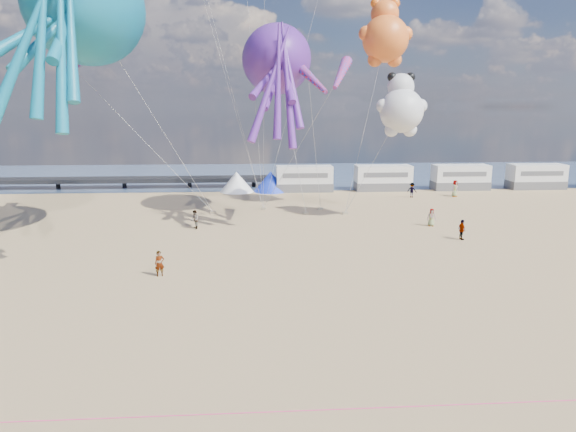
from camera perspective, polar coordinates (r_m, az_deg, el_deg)
The scene contains 28 objects.
ground at distance 22.41m, azimuth -3.72°, elevation -14.02°, with size 120.00×120.00×0.00m, color tan.
water at distance 75.77m, azimuth -3.84°, elevation 4.57°, with size 120.00×120.00×0.00m, color #3B5071.
pier at distance 70.57m, azimuth -27.27°, elevation 3.51°, with size 60.00×3.00×0.50m, color black.
motorhome_0 at distance 61.00m, azimuth 1.81°, elevation 4.18°, with size 6.60×2.50×3.00m, color silver.
motorhome_1 at distance 62.64m, azimuth 10.52°, elevation 4.19°, with size 6.60×2.50×3.00m, color silver.
motorhome_2 at distance 65.63m, azimuth 18.60°, elevation 4.11°, with size 6.60×2.50×3.00m, color silver.
motorhome_3 at distance 69.79m, azimuth 25.86°, elevation 3.98°, with size 6.60×2.50×3.00m, color silver.
tent_white at distance 60.79m, azimuth -5.73°, elevation 3.81°, with size 4.00×4.00×2.40m, color white.
tent_blue at distance 60.78m, azimuth -1.95°, elevation 3.86°, with size 4.00×4.00×2.40m, color #1933CC.
rope_line at distance 18.04m, azimuth -3.67°, elevation -20.96°, with size 0.03×0.03×34.00m, color #F2338C.
standing_person at distance 31.35m, azimuth -14.08°, elevation -5.15°, with size 0.56×0.37×1.54m, color tan.
beachgoer_0 at distance 60.23m, azimuth 18.05°, elevation 2.93°, with size 0.67×0.44×1.84m, color #7F6659.
beachgoer_1 at distance 42.72m, azimuth -10.32°, elevation -0.40°, with size 0.76×0.50×1.56m, color #7F6659.
beachgoer_2 at distance 58.40m, azimuth 13.61°, elevation 2.82°, with size 0.79×0.62×1.64m, color #7F6659.
beachgoer_3 at distance 40.76m, azimuth 18.76°, elevation -1.46°, with size 1.00×0.57×1.55m, color #7F6659.
beachgoer_6 at distance 44.70m, azimuth 15.65°, elevation -0.15°, with size 0.54×0.36×1.49m, color #7F6659.
sandbag_a at distance 48.79m, azimuth -8.34°, elevation 0.41°, with size 0.50×0.35×0.22m, color gray.
sandbag_b at distance 47.92m, azimuth 2.03°, elevation 0.32°, with size 0.50×0.35×0.22m, color gray.
sandbag_c at distance 48.13m, azimuth 6.36°, elevation 0.31°, with size 0.50×0.35×0.22m, color gray.
sandbag_d at distance 50.07m, azimuth 3.64°, elevation 0.82°, with size 0.50×0.35×0.22m, color gray.
sandbag_e at distance 50.03m, azimuth -2.76°, elevation 0.82°, with size 0.50×0.35×0.22m, color gray.
kite_octopus_teal at distance 40.55m, azimuth -21.50°, elevation 20.73°, with size 5.39×12.58×14.38m, color #0D6A8A, non-canonical shape.
kite_octopus_purple at distance 47.13m, azimuth -1.29°, elevation 16.99°, with size 4.77×11.12×12.71m, color #59248B, non-canonical shape.
kite_panda at distance 45.08m, azimuth 12.50°, elevation 11.35°, with size 4.47×4.21×6.31m, color silver, non-canonical shape.
kite_teddy_orange at distance 49.65m, azimuth 10.78°, elevation 18.76°, with size 5.06×4.76×7.15m, color orange, non-canonical shape.
windsock_left at distance 46.56m, azimuth -22.86°, elevation 15.04°, with size 1.10×6.93×6.93m, color red, non-canonical shape.
windsock_mid at distance 43.23m, azimuth 2.25°, elevation 15.36°, with size 1.00×6.69×6.69m, color red, non-canonical shape.
windsock_right at distance 41.50m, azimuth 5.91°, elevation 15.43°, with size 0.90×4.79×4.79m, color red, non-canonical shape.
Camera 1 is at (0.08, -20.13, 9.84)m, focal length 32.00 mm.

